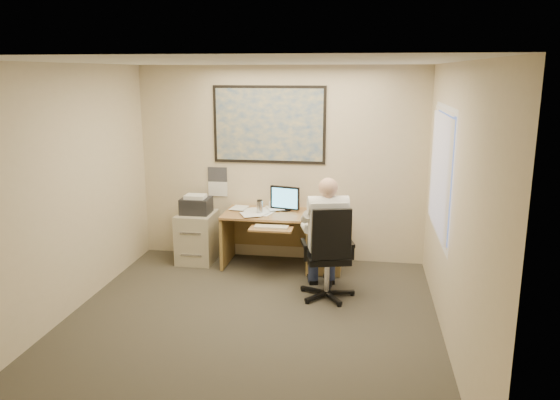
% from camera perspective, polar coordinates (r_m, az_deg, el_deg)
% --- Properties ---
extents(room_shell, '(4.00, 4.50, 2.70)m').
position_cam_1_polar(room_shell, '(5.43, -3.57, -0.17)').
color(room_shell, '#38342B').
rests_on(room_shell, ground).
extents(desk, '(1.60, 0.97, 1.08)m').
position_cam_1_polar(desk, '(7.41, 2.89, -3.77)').
color(desk, '#9D7343').
rests_on(desk, ground).
extents(world_map, '(1.56, 0.03, 1.06)m').
position_cam_1_polar(world_map, '(7.53, -1.15, 7.86)').
color(world_map, '#1E4C93').
rests_on(world_map, room_shell).
extents(wall_calendar, '(0.28, 0.01, 0.42)m').
position_cam_1_polar(wall_calendar, '(7.82, -6.54, 1.91)').
color(wall_calendar, white).
rests_on(wall_calendar, room_shell).
extents(window_blinds, '(0.06, 1.40, 1.30)m').
position_cam_1_polar(window_blinds, '(6.10, 16.50, 2.73)').
color(window_blinds, beige).
rests_on(window_blinds, room_shell).
extents(filing_cabinet, '(0.50, 0.60, 0.96)m').
position_cam_1_polar(filing_cabinet, '(7.74, -8.65, -3.38)').
color(filing_cabinet, '#B1A88E').
rests_on(filing_cabinet, ground).
extents(office_chair, '(0.82, 0.82, 1.13)m').
position_cam_1_polar(office_chair, '(6.45, 4.77, -7.46)').
color(office_chair, black).
rests_on(office_chair, ground).
extents(person, '(0.77, 0.96, 1.43)m').
position_cam_1_polar(person, '(6.40, 5.00, -3.98)').
color(person, white).
rests_on(person, office_chair).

